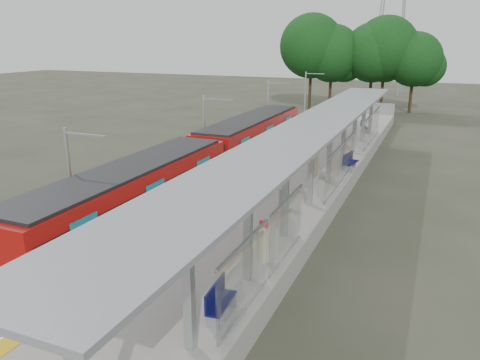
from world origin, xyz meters
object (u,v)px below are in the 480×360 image
at_px(bench_mid, 349,161).
at_px(litter_bin, 284,198).
at_px(train, 204,164).
at_px(bench_near, 219,300).
at_px(bench_far, 364,126).
at_px(info_pillar_near, 264,244).
at_px(info_pillar_far, 315,163).

bearing_deg(bench_mid, litter_bin, -90.79).
height_order(train, litter_bin, train).
height_order(bench_near, bench_far, bench_near).
xyz_separation_m(bench_near, bench_far, (-0.58, 30.37, -0.04)).
height_order(train, bench_far, train).
distance_m(train, litter_bin, 5.99).
bearing_deg(bench_near, bench_far, 86.31).
bearing_deg(bench_mid, info_pillar_near, -81.66).
bearing_deg(bench_near, info_pillar_far, 89.27).
distance_m(train, bench_mid, 9.11).
bearing_deg(info_pillar_far, bench_mid, 43.96).
distance_m(bench_near, bench_far, 30.38).
relative_size(bench_near, bench_far, 1.06).
xyz_separation_m(bench_mid, info_pillar_near, (-0.57, -13.75, 0.13)).
relative_size(info_pillar_far, litter_bin, 1.90).
xyz_separation_m(train, bench_mid, (7.11, 5.67, -0.49)).
bearing_deg(train, bench_mid, 38.61).
bearing_deg(bench_far, litter_bin, -112.30).
xyz_separation_m(bench_mid, info_pillar_far, (-1.65, -2.12, 0.25)).
bearing_deg(info_pillar_near, info_pillar_far, 71.24).
bearing_deg(info_pillar_far, train, -155.19).
distance_m(bench_near, litter_bin, 9.56).
bearing_deg(bench_mid, bench_far, 105.76).
relative_size(info_pillar_near, litter_bin, 1.62).
height_order(bench_mid, bench_far, bench_mid).
xyz_separation_m(info_pillar_near, info_pillar_far, (-1.08, 11.62, 0.12)).
bearing_deg(info_pillar_near, litter_bin, 76.53).
height_order(train, bench_near, train).
xyz_separation_m(train, info_pillar_far, (5.46, 3.55, -0.24)).
height_order(info_pillar_far, litter_bin, info_pillar_far).
xyz_separation_m(bench_near, info_pillar_near, (-0.01, 3.79, 0.16)).
xyz_separation_m(info_pillar_near, litter_bin, (-1.07, 5.71, -0.20)).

